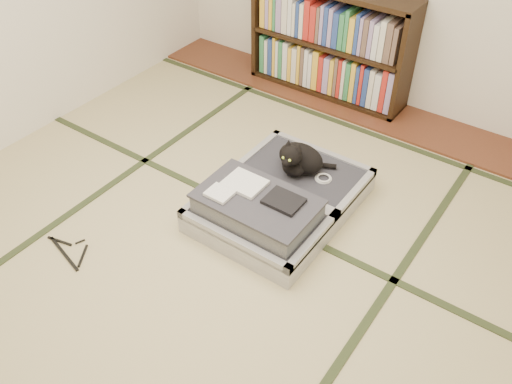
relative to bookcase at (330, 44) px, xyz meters
The scene contains 9 objects.
floor 2.16m from the bookcase, 78.80° to the right, with size 4.50×4.50×0.00m, color #CABE87.
wood_strip 0.61m from the bookcase, ahead, with size 4.00×0.50×0.02m, color brown.
room_shell 2.34m from the bookcase, 78.80° to the right, with size 4.50×4.50×4.50m.
tatami_borders 1.69m from the bookcase, 75.42° to the right, with size 4.00×4.50×0.01m.
bookcase is the anchor object (origin of this frame).
suitcase 1.70m from the bookcase, 71.49° to the right, with size 0.83×1.11×0.33m.
cat 1.40m from the bookcase, 68.50° to the right, with size 0.37×0.37×0.30m.
cable_coil 1.47m from the bookcase, 61.38° to the right, with size 0.12×0.12×0.03m.
hanger 2.67m from the bookcase, 97.17° to the right, with size 0.37×0.21×0.01m.
Camera 1 is at (1.53, -1.75, 2.44)m, focal length 38.00 mm.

